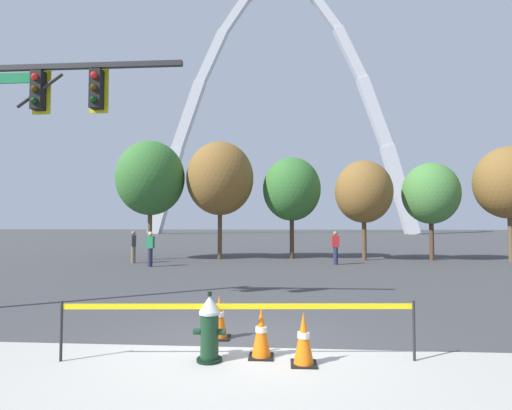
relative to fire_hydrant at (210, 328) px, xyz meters
name	(u,v)px	position (x,y,z in m)	size (l,w,h in m)	color
ground_plane	(241,346)	(0.37, 0.77, -0.47)	(240.00, 240.00, 0.00)	#3D3D3F
fire_hydrant	(210,328)	(0.00, 0.00, 0.00)	(0.46, 0.48, 0.99)	black
caution_tape_barrier	(238,320)	(0.41, 0.02, 0.13)	(5.07, 0.42, 0.86)	#232326
traffic_cone_by_hydrant	(219,317)	(-0.05, 1.14, -0.11)	(0.36, 0.36, 0.73)	black
traffic_cone_mid_sidewalk	(261,333)	(0.73, 0.21, -0.11)	(0.36, 0.36, 0.73)	black
traffic_cone_curb_edge	(304,339)	(1.33, -0.06, -0.11)	(0.36, 0.36, 0.73)	black
traffic_signal_gantry	(26,133)	(-4.88, 3.02, 3.60)	(5.02, 0.44, 6.00)	#232326
monument_arch	(280,119)	(0.37, 68.83, 21.14)	(50.39, 2.24, 49.25)	silver
tree_far_left	(150,178)	(-6.25, 15.60, 3.98)	(3.72, 3.72, 6.50)	brown
tree_left_mid	(220,179)	(-2.48, 16.18, 4.00)	(3.73, 3.73, 6.52)	brown
tree_center_left	(292,189)	(1.50, 16.80, 3.43)	(3.25, 3.25, 5.70)	#473323
tree_center_right	(364,192)	(5.36, 16.08, 3.20)	(3.07, 3.07, 5.37)	brown
tree_right_mid	(431,193)	(8.94, 16.24, 3.11)	(2.99, 2.99, 5.23)	#473323
tree_far_right	(509,183)	(12.62, 15.54, 3.60)	(3.40, 3.40, 5.94)	brown
pedestrian_walking_left	(336,247)	(3.52, 13.60, 0.35)	(0.35, 0.22, 1.59)	#232847
pedestrian_standing_center	(150,249)	(-5.02, 12.10, 0.35)	(0.37, 0.25, 1.59)	#232847
pedestrian_walking_right	(133,247)	(-6.40, 13.65, 0.35)	(0.35, 0.39, 1.59)	brown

